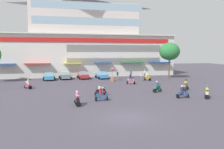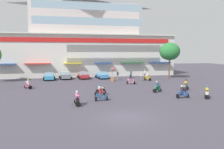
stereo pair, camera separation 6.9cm
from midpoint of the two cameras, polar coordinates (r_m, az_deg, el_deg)
name	(u,v)px [view 2 (the right image)]	position (r m, az deg, el deg)	size (l,w,h in m)	color
ground_plane	(101,91)	(30.86, -2.88, -4.23)	(128.00, 128.00, 0.00)	#47424F
colonial_building	(85,40)	(53.21, -7.12, 8.83)	(40.56, 16.29, 19.28)	silver
plaza_tree_1	(170,52)	(46.03, 14.85, 5.82)	(4.15, 3.98, 7.32)	brown
parked_car_0	(49,76)	(44.16, -16.04, -0.41)	(2.50, 4.20, 1.48)	#3995BE
parked_car_1	(65,75)	(44.85, -12.11, -0.17)	(2.54, 4.24, 1.54)	slate
parked_car_2	(83,75)	(44.81, -7.46, -0.15)	(2.48, 4.11, 1.46)	#AD2A30
parked_car_3	(102,75)	(44.92, -2.58, -0.13)	(2.58, 4.39, 1.39)	#3F89CE
scooter_rider_0	(131,80)	(37.14, 4.98, -1.50)	(1.39, 1.26, 1.57)	black
scooter_rider_1	(77,99)	(22.65, -9.00, -6.44)	(0.61, 1.49, 1.51)	black
scooter_rider_2	(101,96)	(24.45, -2.79, -5.50)	(1.43, 0.62, 1.44)	black
scooter_rider_3	(182,93)	(27.19, 17.96, -4.55)	(1.49, 0.61, 1.53)	black
scooter_rider_4	(147,77)	(42.17, 9.29, -0.69)	(0.98, 1.46, 1.54)	black
scooter_rider_5	(186,86)	(32.67, 18.71, -2.80)	(1.35, 1.27, 1.59)	black
scooter_rider_6	(207,93)	(28.03, 23.59, -4.43)	(1.18, 1.37, 1.52)	black
scooter_rider_7	(28,85)	(34.62, -21.02, -2.50)	(1.27, 1.44, 1.47)	black
scooter_rider_8	(157,88)	(30.19, 11.74, -3.35)	(1.40, 1.13, 1.55)	black
scooter_rider_9	(100,91)	(27.39, -3.00, -4.27)	(1.55, 1.03, 1.44)	black
pedestrian_0	(145,72)	(48.93, 8.65, 0.53)	(0.42, 0.42, 1.57)	#493D41
pedestrian_2	(118,75)	(43.25, 1.53, -0.03)	(0.41, 0.41, 1.68)	#6F7651
pedestrian_3	(131,73)	(46.59, 5.04, 0.41)	(0.47, 0.47, 1.74)	#17253D
pedestrian_4	(141,76)	(40.97, 7.74, -0.39)	(0.48, 0.48, 1.69)	#6A6858
balloon_vendor_cart	(112,75)	(40.59, 0.15, -0.23)	(0.84, 1.04, 2.56)	#A36740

